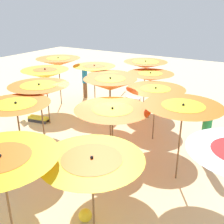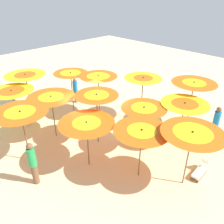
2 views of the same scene
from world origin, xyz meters
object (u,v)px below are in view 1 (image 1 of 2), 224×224
(beach_umbrella_0, at_px, (58,62))
(beach_umbrella_13, at_px, (183,112))
(lounger_1, at_px, (131,98))
(beach_umbrella_8, at_px, (112,115))
(beach_umbrella_5, at_px, (94,69))
(beach_umbrella_10, at_px, (145,65))
(beach_umbrella_12, at_px, (155,93))
(beach_umbrella_11, at_px, (150,77))
(lounger_0, at_px, (36,117))
(beach_umbrella_1, at_px, (45,74))
(beach_umbrella_4, at_px, (1,164))
(beachgoer_1, at_px, (85,81))
(beach_ball, at_px, (85,215))
(beach_umbrella_6, at_px, (110,78))
(beach_umbrella_7, at_px, (110,84))
(beach_umbrella_9, at_px, (92,164))
(beach_umbrella_2, at_px, (39,90))
(beachgoer_0, at_px, (206,135))
(beach_umbrella_3, at_px, (16,109))

(beach_umbrella_0, relative_size, beach_umbrella_13, 1.03)
(lounger_1, bearing_deg, beach_umbrella_8, -70.99)
(beach_umbrella_5, height_order, beach_umbrella_13, beach_umbrella_13)
(beach_umbrella_10, relative_size, beach_umbrella_12, 1.09)
(beach_umbrella_11, xyz_separation_m, lounger_0, (3.03, -4.27, -1.80))
(beach_umbrella_1, height_order, beach_umbrella_4, beach_umbrella_1)
(beach_umbrella_10, distance_m, beach_umbrella_11, 1.74)
(beach_umbrella_0, xyz_separation_m, beach_umbrella_5, (-0.60, 1.82, -0.27))
(beachgoer_1, xyz_separation_m, beach_ball, (7.81, 5.78, -0.82))
(beach_umbrella_6, bearing_deg, beach_umbrella_8, 32.77)
(beach_umbrella_7, height_order, beach_umbrella_9, beach_umbrella_7)
(beach_ball, bearing_deg, beach_umbrella_1, -128.68)
(beach_umbrella_12, bearing_deg, beach_ball, 3.63)
(beach_umbrella_2, xyz_separation_m, beach_umbrella_10, (-6.18, 1.14, -0.10))
(beach_umbrella_1, xyz_separation_m, beach_umbrella_5, (-2.84, 0.56, -0.26))
(beach_umbrella_8, bearing_deg, beach_ball, 12.92)
(beach_umbrella_1, relative_size, beachgoer_0, 1.35)
(beach_umbrella_11, bearing_deg, beach_umbrella_0, -82.60)
(beach_umbrella_5, bearing_deg, beach_umbrella_8, 39.75)
(beach_umbrella_12, xyz_separation_m, lounger_0, (1.15, -5.31, -1.74))
(beach_umbrella_1, relative_size, beach_umbrella_8, 1.12)
(beach_umbrella_3, distance_m, beach_umbrella_6, 5.22)
(beach_umbrella_4, bearing_deg, beach_umbrella_8, 173.06)
(beach_umbrella_4, bearing_deg, beach_umbrella_13, 152.28)
(beach_umbrella_5, relative_size, beachgoer_1, 1.20)
(beach_umbrella_11, relative_size, beach_umbrella_13, 0.90)
(beach_umbrella_9, xyz_separation_m, beachgoer_1, (-8.05, -6.21, -0.93))
(beach_umbrella_0, height_order, lounger_0, beach_umbrella_0)
(beach_umbrella_11, relative_size, beachgoer_0, 1.19)
(beach_umbrella_12, bearing_deg, beach_umbrella_11, -151.05)
(beach_umbrella_4, bearing_deg, beach_umbrella_7, -171.57)
(beach_umbrella_7, bearing_deg, beach_umbrella_6, -147.67)
(lounger_1, bearing_deg, beach_umbrella_6, -87.07)
(beach_umbrella_13, bearing_deg, lounger_0, -97.50)
(beach_umbrella_9, xyz_separation_m, beach_umbrella_11, (-7.06, -1.78, 0.10))
(beach_umbrella_12, xyz_separation_m, beachgoer_1, (-2.87, -5.47, -0.96))
(beachgoer_1, bearing_deg, beachgoer_0, 134.85)
(beach_umbrella_10, height_order, beach_ball, beach_umbrella_10)
(beach_umbrella_3, bearing_deg, beach_umbrella_4, 43.10)
(beach_umbrella_1, height_order, beachgoer_1, beach_umbrella_1)
(beach_umbrella_9, height_order, beachgoer_0, beach_umbrella_9)
(beach_umbrella_7, relative_size, beachgoer_1, 1.39)
(beach_umbrella_7, relative_size, lounger_0, 1.84)
(lounger_1, bearing_deg, beach_umbrella_9, -71.29)
(beach_umbrella_2, xyz_separation_m, beach_ball, (2.11, 3.41, -2.13))
(beach_umbrella_10, relative_size, beachgoer_1, 1.30)
(beach_umbrella_11, bearing_deg, beach_umbrella_2, -23.56)
(beach_umbrella_1, distance_m, beach_umbrella_9, 6.83)
(beach_umbrella_0, xyz_separation_m, beachgoer_0, (1.89, 8.01, -1.30))
(beach_umbrella_2, distance_m, beachgoer_0, 5.80)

